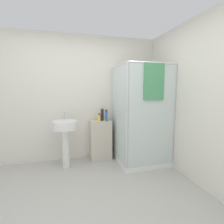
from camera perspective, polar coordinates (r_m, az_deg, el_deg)
name	(u,v)px	position (r m, az deg, el deg)	size (l,w,h in m)	color
ground_plane	(88,211)	(2.40, -7.88, -29.42)	(12.00, 12.00, 0.00)	#B2AFA8
wall_back	(76,98)	(3.62, -11.76, 4.37)	(6.40, 0.06, 2.50)	silver
wall_right	(212,103)	(2.72, 29.92, 2.52)	(0.06, 6.40, 2.50)	silver
shower_enclosure	(139,138)	(3.46, 8.83, -8.31)	(0.92, 0.95, 1.88)	white
vanity_cabinet	(100,140)	(3.63, -3.80, -9.06)	(0.42, 0.33, 0.81)	beige
sink	(65,132)	(3.28, -15.02, -6.35)	(0.44, 0.44, 1.00)	white
soap_dispenser	(99,118)	(3.48, -4.26, -1.91)	(0.06, 0.06, 0.15)	yellow
shampoo_bottle_tall_black	(102,114)	(3.51, -3.20, -0.78)	(0.06, 0.06, 0.26)	#281E33
shampoo_bottle_blue	(106,116)	(3.48, -1.87, -1.17)	(0.05, 0.05, 0.22)	#2D66A3
lotion_bottle_white	(100,117)	(3.56, -4.06, -1.58)	(0.05, 0.05, 0.17)	#B299C6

